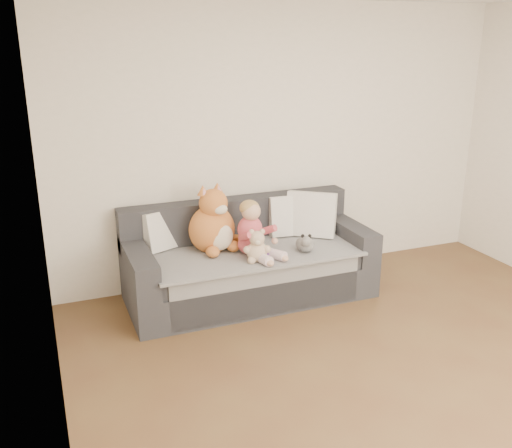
{
  "coord_description": "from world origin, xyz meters",
  "views": [
    {
      "loc": [
        -2.26,
        -2.44,
        2.28
      ],
      "look_at": [
        -0.54,
        1.87,
        0.75
      ],
      "focal_mm": 40.0,
      "sensor_mm": 36.0,
      "label": 1
    }
  ],
  "objects_px": {
    "plush_cat": "(213,225)",
    "sofa": "(248,264)",
    "toddler": "(253,232)",
    "sippy_cup": "(265,251)",
    "teddy_bear": "(257,248)"
  },
  "relations": [
    {
      "from": "sofa",
      "to": "sippy_cup",
      "type": "xyz_separation_m",
      "value": [
        0.03,
        -0.31,
        0.23
      ]
    },
    {
      "from": "plush_cat",
      "to": "sofa",
      "type": "bearing_deg",
      "value": -26.86
    },
    {
      "from": "plush_cat",
      "to": "teddy_bear",
      "type": "distance_m",
      "value": 0.49
    },
    {
      "from": "plush_cat",
      "to": "sippy_cup",
      "type": "height_order",
      "value": "plush_cat"
    },
    {
      "from": "toddler",
      "to": "plush_cat",
      "type": "distance_m",
      "value": 0.37
    },
    {
      "from": "teddy_bear",
      "to": "plush_cat",
      "type": "bearing_deg",
      "value": 138.35
    },
    {
      "from": "sippy_cup",
      "to": "sofa",
      "type": "bearing_deg",
      "value": 96.25
    },
    {
      "from": "toddler",
      "to": "plush_cat",
      "type": "height_order",
      "value": "plush_cat"
    },
    {
      "from": "toddler",
      "to": "teddy_bear",
      "type": "relative_size",
      "value": 1.71
    },
    {
      "from": "toddler",
      "to": "plush_cat",
      "type": "bearing_deg",
      "value": 121.39
    },
    {
      "from": "teddy_bear",
      "to": "sofa",
      "type": "bearing_deg",
      "value": 97.05
    },
    {
      "from": "sofa",
      "to": "plush_cat",
      "type": "xyz_separation_m",
      "value": [
        -0.31,
        0.05,
        0.39
      ]
    },
    {
      "from": "toddler",
      "to": "sofa",
      "type": "bearing_deg",
      "value": 63.35
    },
    {
      "from": "teddy_bear",
      "to": "sippy_cup",
      "type": "xyz_separation_m",
      "value": [
        0.09,
        0.04,
        -0.05
      ]
    },
    {
      "from": "sofa",
      "to": "toddler",
      "type": "height_order",
      "value": "toddler"
    }
  ]
}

